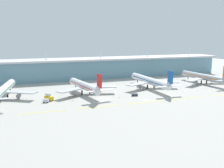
{
  "coord_description": "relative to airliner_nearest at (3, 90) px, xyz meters",
  "views": [
    {
      "loc": [
        -83.79,
        -156.52,
        43.62
      ],
      "look_at": [
        -14.06,
        31.05,
        7.0
      ],
      "focal_mm": 41.48,
      "sensor_mm": 36.0,
      "label": 1
    }
  ],
  "objects": [
    {
      "name": "ground_plane",
      "position": [
        93.89,
        -37.81,
        -6.46
      ],
      "size": [
        600.0,
        600.0,
        0.0
      ],
      "primitive_type": "plane",
      "color": "#A8A59E"
    },
    {
      "name": "terminal_building",
      "position": [
        93.89,
        71.79,
        4.29
      ],
      "size": [
        288.0,
        34.0,
        30.09
      ],
      "color": "#6693A8",
      "rests_on": "ground"
    },
    {
      "name": "airliner_nearest",
      "position": [
        0.0,
        0.0,
        0.0
      ],
      "size": [
        48.05,
        70.46,
        18.9
      ],
      "color": "silver",
      "rests_on": "ground"
    },
    {
      "name": "airliner_near_middle",
      "position": [
        58.46,
        -4.94,
        -0.01
      ],
      "size": [
        48.23,
        58.93,
        18.9
      ],
      "color": "white",
      "rests_on": "ground"
    },
    {
      "name": "airliner_far_middle",
      "position": [
        116.55,
        -1.42,
        0.0
      ],
      "size": [
        48.8,
        71.18,
        18.9
      ],
      "color": "white",
      "rests_on": "ground"
    },
    {
      "name": "airliner_farthest",
      "position": [
        174.26,
        0.98,
        -0.01
      ],
      "size": [
        48.72,
        62.21,
        18.9
      ],
      "color": "#ADB2BC",
      "rests_on": "ground"
    },
    {
      "name": "taxiway_stripe_west",
      "position": [
        22.89,
        -43.43,
        -6.44
      ],
      "size": [
        28.0,
        0.7,
        0.04
      ],
      "primitive_type": "cube",
      "color": "yellow",
      "rests_on": "ground"
    },
    {
      "name": "taxiway_stripe_mid_west",
      "position": [
        56.89,
        -43.43,
        -6.44
      ],
      "size": [
        28.0,
        0.7,
        0.04
      ],
      "primitive_type": "cube",
      "color": "yellow",
      "rests_on": "ground"
    },
    {
      "name": "taxiway_stripe_centre",
      "position": [
        90.89,
        -43.43,
        -6.44
      ],
      "size": [
        28.0,
        0.7,
        0.04
      ],
      "primitive_type": "cube",
      "color": "yellow",
      "rests_on": "ground"
    },
    {
      "name": "taxiway_stripe_mid_east",
      "position": [
        124.89,
        -43.43,
        -6.44
      ],
      "size": [
        28.0,
        0.7,
        0.04
      ],
      "primitive_type": "cube",
      "color": "yellow",
      "rests_on": "ground"
    },
    {
      "name": "baggage_cart",
      "position": [
        27.16,
        -20.65,
        -5.19
      ],
      "size": [
        4.02,
        3.18,
        2.48
      ],
      "color": "silver",
      "rests_on": "ground"
    },
    {
      "name": "pushback_tug",
      "position": [
        91.71,
        -23.42,
        -5.36
      ],
      "size": [
        4.83,
        3.34,
        1.85
      ],
      "color": "#333842",
      "rests_on": "ground"
    },
    {
      "name": "fuel_truck",
      "position": [
        29.73,
        -14.99,
        -4.19
      ],
      "size": [
        5.9,
        7.52,
        4.95
      ],
      "color": "gold",
      "rests_on": "ground"
    },
    {
      "name": "safety_cone_left_wingtip",
      "position": [
        70.93,
        -32.87,
        -6.11
      ],
      "size": [
        0.56,
        0.56,
        0.7
      ],
      "primitive_type": "cone",
      "color": "orange",
      "rests_on": "ground"
    },
    {
      "name": "safety_cone_nose_front",
      "position": [
        78.91,
        -25.09,
        -6.11
      ],
      "size": [
        0.56,
        0.56,
        0.7
      ],
      "primitive_type": "cone",
      "color": "orange",
      "rests_on": "ground"
    },
    {
      "name": "safety_cone_right_wingtip",
      "position": [
        44.48,
        -23.94,
        -6.11
      ],
      "size": [
        0.56,
        0.56,
        0.7
      ],
      "primitive_type": "cone",
      "color": "orange",
      "rests_on": "ground"
    }
  ]
}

